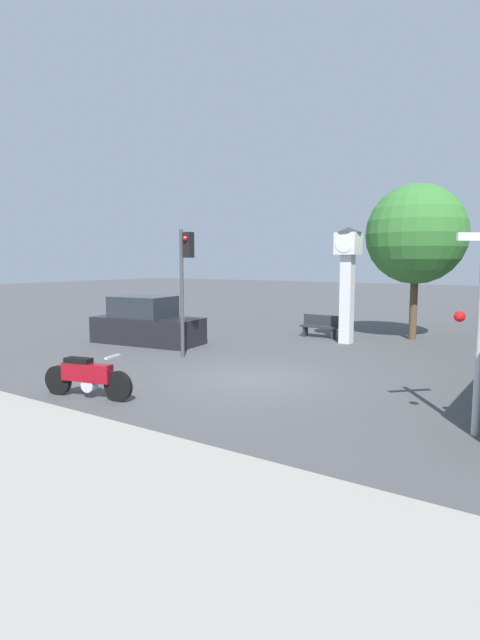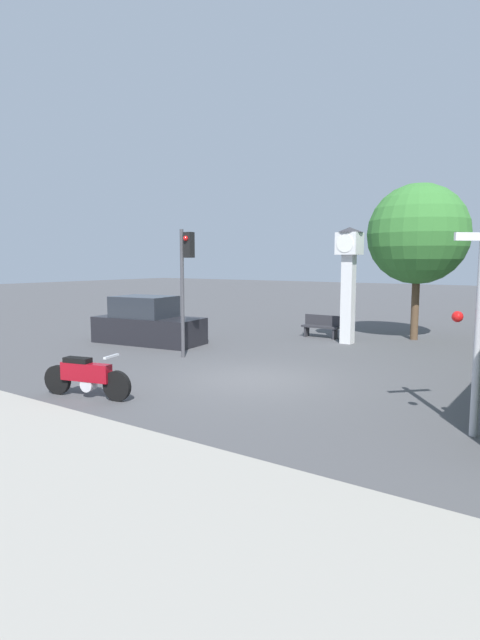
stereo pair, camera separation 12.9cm
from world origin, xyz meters
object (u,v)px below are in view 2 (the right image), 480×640
object	(u,v)px
railroad_crossing_signal	(479,319)
bench	(321,326)
street_tree	(418,234)
motorcycle	(86,376)
clock_tower	(349,267)
traffic_light	(185,270)
parked_car	(148,324)

from	to	relation	value
railroad_crossing_signal	bench	bearing A→B (deg)	128.87
railroad_crossing_signal	street_tree	bearing A→B (deg)	110.70
motorcycle	clock_tower	bearing A→B (deg)	66.15
motorcycle	bench	world-z (taller)	motorcycle
traffic_light	parked_car	world-z (taller)	traffic_light
bench	parked_car	distance (m)	7.04
motorcycle	bench	bearing A→B (deg)	74.03
street_tree	bench	size ratio (longest dim) A/B	3.84
motorcycle	clock_tower	distance (m)	11.08
street_tree	parked_car	size ratio (longest dim) A/B	1.40
street_tree	clock_tower	bearing A→B (deg)	-127.41
motorcycle	street_tree	world-z (taller)	street_tree
bench	clock_tower	bearing A→B (deg)	-28.34
traffic_light	parked_car	bearing A→B (deg)	156.02
clock_tower	bench	xyz separation A→B (m)	(-1.45, 0.78, -2.41)
traffic_light	bench	xyz separation A→B (m)	(1.69, 6.49, -2.36)
clock_tower	street_tree	distance (m)	3.28
street_tree	parked_car	xyz separation A→B (m)	(-8.16, -6.70, -3.42)
traffic_light	railroad_crossing_signal	world-z (taller)	traffic_light
clock_tower	traffic_light	size ratio (longest dim) A/B	1.06
bench	parked_car	size ratio (longest dim) A/B	0.36
traffic_light	railroad_crossing_signal	distance (m)	9.45
traffic_light	parked_car	xyz separation A→B (m)	(-3.17, 1.41, -2.09)
clock_tower	bench	distance (m)	2.92
parked_car	motorcycle	bearing A→B (deg)	-62.59
railroad_crossing_signal	bench	xyz separation A→B (m)	(-7.35, 9.12, -1.63)
railroad_crossing_signal	parked_car	bearing A→B (deg)	161.70
motorcycle	parked_car	world-z (taller)	parked_car
traffic_light	clock_tower	bearing A→B (deg)	61.14
clock_tower	bench	world-z (taller)	clock_tower
street_tree	railroad_crossing_signal	bearing A→B (deg)	-69.30
street_tree	bench	xyz separation A→B (m)	(-3.29, -1.62, -3.68)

